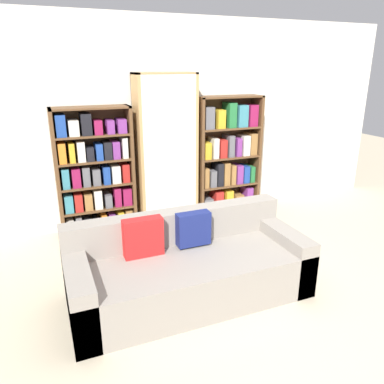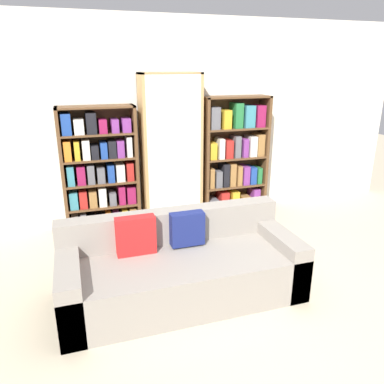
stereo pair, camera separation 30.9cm
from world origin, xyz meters
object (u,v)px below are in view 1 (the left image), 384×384
(display_cabinet, at_px, (166,152))
(bookshelf_left, at_px, (95,175))
(couch, at_px, (188,269))
(bookshelf_right, at_px, (228,159))
(wine_bottle, at_px, (231,228))

(display_cabinet, bearing_deg, bookshelf_left, 179.06)
(couch, relative_size, bookshelf_right, 1.29)
(couch, height_order, bookshelf_right, bookshelf_right)
(bookshelf_right, height_order, wine_bottle, bookshelf_right)
(bookshelf_right, bearing_deg, bookshelf_left, -179.99)
(display_cabinet, xyz_separation_m, wine_bottle, (0.55, -0.85, -0.84))
(bookshelf_left, relative_size, display_cabinet, 0.81)
(wine_bottle, bearing_deg, bookshelf_right, 66.17)
(display_cabinet, bearing_deg, bookshelf_right, 0.96)
(bookshelf_left, height_order, wine_bottle, bookshelf_left)
(bookshelf_right, distance_m, wine_bottle, 1.15)
(couch, bearing_deg, bookshelf_right, 53.37)
(couch, height_order, wine_bottle, couch)
(display_cabinet, height_order, bookshelf_right, display_cabinet)
(display_cabinet, relative_size, bookshelf_right, 1.18)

